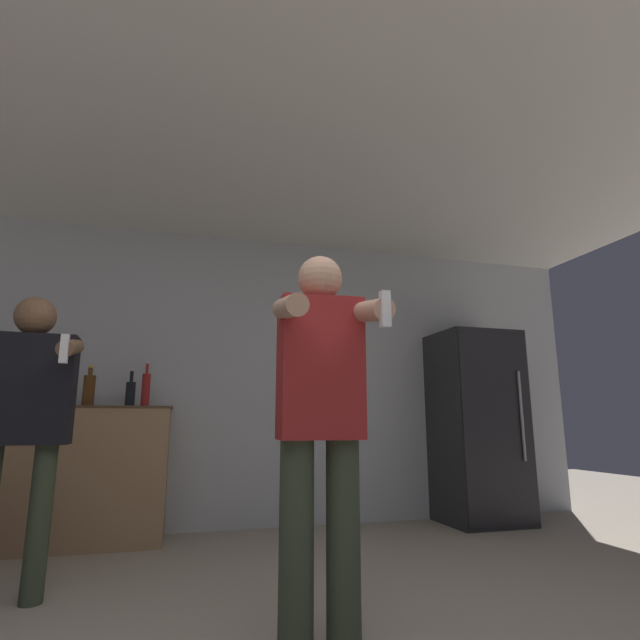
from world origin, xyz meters
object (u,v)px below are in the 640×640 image
Objects in this scene: bottle_tall_gin at (130,392)px; person_woman_foreground at (321,416)px; bottle_amber_bourbon at (1,392)px; bottle_brown_liquor at (89,389)px; person_man_side at (24,407)px; bottle_dark_rum at (146,389)px; refrigerator at (477,425)px.

bottle_tall_gin is 2.29m from person_woman_foreground.
bottle_brown_liquor is at bearing 0.00° from bottle_amber_bourbon.
bottle_brown_liquor is 1.21m from person_man_side.
person_man_side is (-1.36, 0.89, 0.05)m from person_woman_foreground.
bottle_dark_rum is at bearing 66.47° from person_man_side.
bottle_amber_bourbon is 0.80× the size of bottle_brown_liquor.
bottle_dark_rum reaches higher than bottle_tall_gin.
bottle_amber_bourbon is at bearing -180.00° from bottle_tall_gin.
bottle_amber_bourbon is 0.16× the size of person_woman_foreground.
bottle_amber_bourbon is at bearing 131.37° from person_woman_foreground.
person_woman_foreground is (0.95, -2.08, -0.20)m from bottle_tall_gin.
bottle_brown_liquor is at bearing 179.55° from refrigerator.
bottle_brown_liquor is (-3.31, 0.03, 0.27)m from refrigerator.
bottle_tall_gin is 0.19× the size of person_man_side.
person_woman_foreground reaches higher than bottle_tall_gin.
refrigerator is 5.43× the size of bottle_brown_liquor.
bottle_brown_liquor is 0.20× the size of person_man_side.
person_man_side reaches higher than bottle_tall_gin.
bottle_amber_bourbon is at bearing 111.75° from person_man_side.
bottle_amber_bourbon is (-0.88, -0.00, -0.01)m from bottle_tall_gin.
refrigerator is 3.33m from bottle_brown_liquor.
person_woman_foreground is at bearing -59.04° from bottle_brown_liquor.
refrigerator reaches higher than bottle_amber_bourbon.
person_woman_foreground is (-2.07, -2.05, 0.05)m from refrigerator.
person_woman_foreground is at bearing -135.22° from refrigerator.
bottle_brown_liquor is at bearing 180.00° from bottle_tall_gin.
bottle_brown_liquor is (0.58, 0.00, 0.03)m from bottle_amber_bourbon.
bottle_amber_bourbon is 1.29m from person_man_side.
person_woman_foreground is at bearing -48.63° from bottle_amber_bourbon.
bottle_brown_liquor reaches higher than bottle_amber_bourbon.
refrigerator is at bearing -0.49° from bottle_tall_gin.
bottle_dark_rum is 1.31m from person_man_side.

